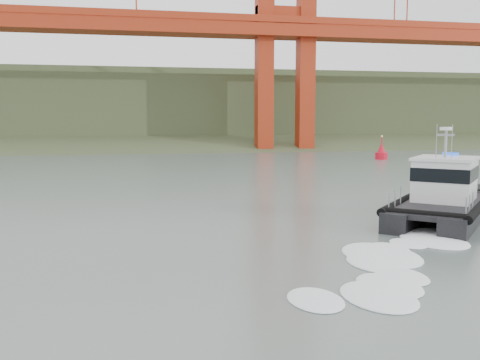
{
  "coord_description": "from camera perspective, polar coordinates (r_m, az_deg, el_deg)",
  "views": [
    {
      "loc": [
        -6.35,
        -22.49,
        6.05
      ],
      "look_at": [
        -0.02,
        8.69,
        2.4
      ],
      "focal_mm": 40.0,
      "sensor_mm": 36.0,
      "label": 1
    }
  ],
  "objects": [
    {
      "name": "patrol_boat",
      "position": [
        34.5,
        20.86,
        -1.56
      ],
      "size": [
        11.13,
        11.72,
        5.76
      ],
      "rotation": [
        0.0,
        0.0,
        -0.73
      ],
      "color": "black",
      "rests_on": "ground"
    },
    {
      "name": "nav_buoy",
      "position": [
        82.87,
        14.85,
        2.84
      ],
      "size": [
        1.83,
        1.83,
        3.8
      ],
      "color": "red",
      "rests_on": "ground"
    },
    {
      "name": "headlands",
      "position": [
        148.12,
        -9.08,
        6.85
      ],
      "size": [
        500.0,
        105.36,
        27.12
      ],
      "color": "#3E502E",
      "rests_on": "ground"
    },
    {
      "name": "ground",
      "position": [
        24.14,
        4.2,
        -7.99
      ],
      "size": [
        400.0,
        400.0,
        0.0
      ],
      "primitive_type": "plane",
      "color": "#4E5D59",
      "rests_on": "ground"
    }
  ]
}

